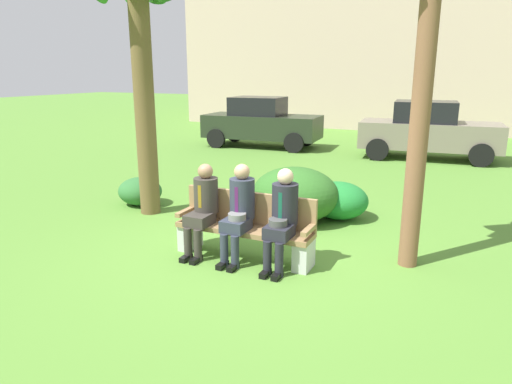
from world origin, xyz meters
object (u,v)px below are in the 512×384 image
(shrub_mid_lawn, at_px, (338,200))
(seated_man_left, at_px, (203,205))
(shrub_far_lawn, at_px, (295,194))
(building_backdrop, at_px, (361,36))
(seated_man_middle, at_px, (239,208))
(park_bench, at_px, (246,228))
(shrub_near_bench, at_px, (140,191))
(parked_car_far, at_px, (428,131))
(palm_tree_tall, at_px, (138,17))
(seated_man_right, at_px, (282,214))
(parked_car_near, at_px, (261,122))

(shrub_mid_lawn, bearing_deg, seated_man_left, -118.71)
(shrub_far_lawn, relative_size, building_backdrop, 0.09)
(seated_man_middle, distance_m, building_backdrop, 20.05)
(park_bench, xyz_separation_m, seated_man_left, (-0.60, -0.13, 0.29))
(seated_man_left, height_order, shrub_near_bench, seated_man_left)
(seated_man_middle, xyz_separation_m, shrub_mid_lawn, (0.73, 2.38, -0.41))
(building_backdrop, bearing_deg, parked_car_far, -66.90)
(park_bench, distance_m, shrub_near_bench, 3.34)
(palm_tree_tall, bearing_deg, park_bench, -24.40)
(seated_man_right, bearing_deg, park_bench, 167.54)
(park_bench, distance_m, shrub_mid_lawn, 2.36)
(shrub_mid_lawn, height_order, building_backdrop, building_backdrop)
(shrub_near_bench, relative_size, shrub_mid_lawn, 0.82)
(shrub_near_bench, bearing_deg, seated_man_left, -33.76)
(seated_man_right, xyz_separation_m, palm_tree_tall, (-3.11, 1.27, 2.65))
(seated_man_left, bearing_deg, parked_car_near, 109.46)
(seated_man_right, bearing_deg, seated_man_left, 179.90)
(seated_man_left, bearing_deg, palm_tree_tall, 146.54)
(parked_car_near, height_order, parked_car_far, same)
(seated_man_middle, bearing_deg, building_backdrop, 98.39)
(seated_man_right, xyz_separation_m, parked_car_near, (-4.39, 9.08, 0.11))
(seated_man_right, distance_m, building_backdrop, 20.15)
(seated_man_right, distance_m, shrub_far_lawn, 2.03)
(palm_tree_tall, distance_m, shrub_near_bench, 3.17)
(shrub_far_lawn, bearing_deg, building_backdrop, 99.57)
(palm_tree_tall, bearing_deg, seated_man_left, -33.46)
(seated_man_middle, xyz_separation_m, parked_car_near, (-3.78, 9.08, 0.10))
(seated_man_middle, bearing_deg, shrub_far_lawn, 87.44)
(seated_man_middle, bearing_deg, shrub_near_bench, 151.59)
(palm_tree_tall, height_order, shrub_mid_lawn, palm_tree_tall)
(shrub_near_bench, height_order, shrub_mid_lawn, shrub_mid_lawn)
(seated_man_left, relative_size, parked_car_near, 0.32)
(park_bench, height_order, seated_man_right, seated_man_right)
(shrub_far_lawn, distance_m, parked_car_far, 7.30)
(palm_tree_tall, relative_size, building_backdrop, 0.30)
(park_bench, bearing_deg, building_backdrop, 98.52)
(parked_car_near, relative_size, parked_car_far, 0.99)
(palm_tree_tall, height_order, shrub_far_lawn, palm_tree_tall)
(shrub_far_lawn, distance_m, parked_car_near, 8.13)
(parked_car_far, bearing_deg, park_bench, -99.83)
(seated_man_left, bearing_deg, shrub_far_lawn, 71.33)
(shrub_far_lawn, relative_size, parked_car_near, 0.37)
(seated_man_right, distance_m, parked_car_near, 10.09)
(park_bench, distance_m, shrub_far_lawn, 1.81)
(seated_man_middle, height_order, parked_car_far, parked_car_far)
(seated_man_left, xyz_separation_m, shrub_mid_lawn, (1.30, 2.38, -0.39))
(seated_man_right, relative_size, palm_tree_tall, 0.27)
(shrub_near_bench, height_order, parked_car_near, parked_car_near)
(shrub_mid_lawn, bearing_deg, parked_car_far, 82.81)
(parked_car_near, distance_m, building_backdrop, 11.03)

